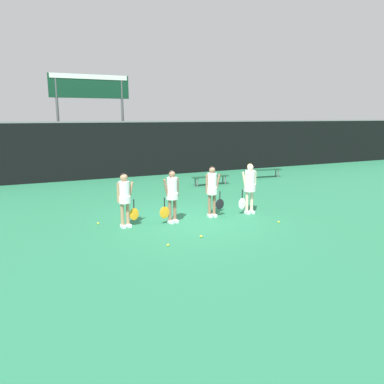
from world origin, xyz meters
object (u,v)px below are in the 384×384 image
at_px(bench_courtside, 211,177).
at_px(tennis_ball_1, 98,223).
at_px(tennis_ball_0, 279,222).
at_px(scoreboard, 90,96).
at_px(player_3, 250,184).
at_px(player_0, 125,195).
at_px(tennis_ball_4, 251,204).
at_px(bench_far, 263,171).
at_px(tennis_ball_2, 168,245).
at_px(player_1, 172,192).
at_px(tennis_ball_3, 201,236).
at_px(player_2, 212,188).

relative_size(bench_courtside, tennis_ball_1, 28.76).
height_order(bench_courtside, tennis_ball_0, bench_courtside).
bearing_deg(tennis_ball_1, scoreboard, 80.53).
bearing_deg(player_3, player_0, 179.54).
xyz_separation_m(bench_courtside, tennis_ball_4, (-0.52, -4.31, -0.34)).
relative_size(player_0, tennis_ball_4, 23.17).
xyz_separation_m(bench_far, tennis_ball_0, (-4.63, -7.45, -0.36)).
xyz_separation_m(bench_courtside, tennis_ball_2, (-4.95, -7.23, -0.35)).
relative_size(bench_far, player_3, 1.26).
bearing_deg(tennis_ball_0, bench_courtside, 81.10).
xyz_separation_m(scoreboard, tennis_ball_1, (-1.64, -9.82, -4.28)).
distance_m(player_1, tennis_ball_3, 1.95).
bearing_deg(bench_far, tennis_ball_4, -123.75).
bearing_deg(tennis_ball_1, tennis_ball_4, 1.75).
relative_size(player_3, tennis_ball_4, 24.13).
distance_m(tennis_ball_0, tennis_ball_2, 3.94).
bearing_deg(tennis_ball_3, tennis_ball_2, -165.73).
distance_m(player_2, tennis_ball_3, 2.43).
bearing_deg(tennis_ball_0, tennis_ball_1, 157.11).
xyz_separation_m(scoreboard, tennis_ball_2, (-0.39, -12.56, -4.28)).
bearing_deg(player_0, tennis_ball_1, 130.21).
bearing_deg(tennis_ball_0, player_0, 160.81).
xyz_separation_m(player_0, player_3, (4.26, -0.16, 0.04)).
relative_size(player_2, tennis_ball_1, 25.97).
bearing_deg(bench_far, tennis_ball_2, -131.73).
bearing_deg(scoreboard, bench_courtside, -49.46).
xyz_separation_m(bench_courtside, tennis_ball_0, (-1.04, -6.67, -0.35)).
distance_m(bench_courtside, player_0, 7.53).
bearing_deg(player_1, tennis_ball_4, 7.61).
height_order(player_3, tennis_ball_1, player_3).
distance_m(bench_far, tennis_ball_2, 11.71).
height_order(scoreboard, tennis_ball_3, scoreboard).
distance_m(bench_courtside, tennis_ball_3, 7.97).
bearing_deg(bench_far, player_3, -123.46).
bearing_deg(tennis_ball_1, bench_courtside, 35.91).
distance_m(player_2, tennis_ball_0, 2.38).
relative_size(player_1, tennis_ball_4, 23.31).
bearing_deg(tennis_ball_4, player_0, -170.87).
relative_size(bench_far, tennis_ball_3, 29.85).
bearing_deg(player_1, tennis_ball_0, -32.40).
relative_size(bench_courtside, player_2, 1.11).
distance_m(bench_courtside, player_2, 5.77).
bearing_deg(player_0, tennis_ball_4, 1.11).
relative_size(player_3, tennis_ball_2, 25.04).
bearing_deg(tennis_ball_2, bench_far, 43.22).
bearing_deg(player_2, tennis_ball_0, -37.29).
bearing_deg(player_0, player_1, -13.49).
relative_size(tennis_ball_1, tennis_ball_3, 0.89).
distance_m(bench_courtside, player_3, 5.45).
bearing_deg(tennis_ball_3, player_2, 54.92).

